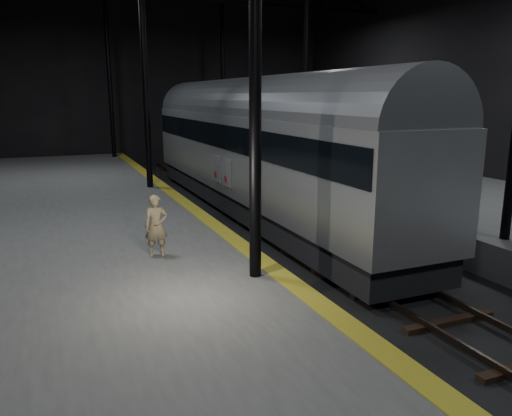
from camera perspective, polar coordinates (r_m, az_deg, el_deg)
ground at (r=16.57m, az=6.74°, el=-4.67°), size 44.00×44.00×0.00m
platform_left at (r=14.43m, az=-20.28°, el=-5.97°), size 9.00×43.80×1.00m
platform_right at (r=21.08m, az=24.84°, el=-0.60°), size 9.00×43.80×1.00m
tactile_strip at (r=15.01m, az=-4.04°, el=-2.47°), size 0.50×43.80×0.01m
track at (r=16.55m, az=6.75°, el=-4.44°), size 2.40×43.00×0.24m
train at (r=20.60m, az=-0.23°, el=7.61°), size 3.10×20.72×5.54m
woman at (r=12.62m, az=-11.33°, el=-2.01°), size 0.62×0.45×1.55m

